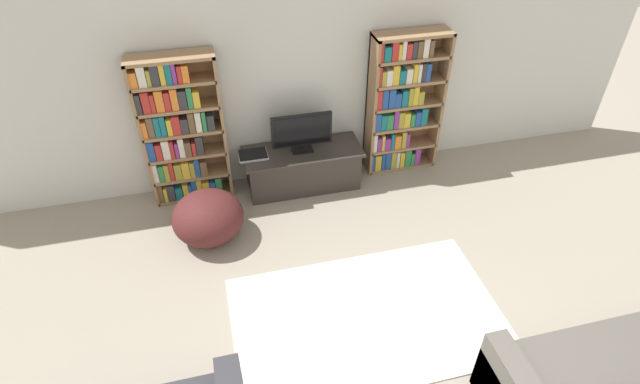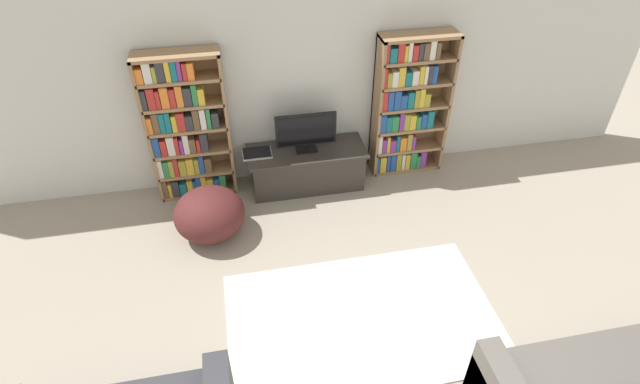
% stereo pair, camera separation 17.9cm
% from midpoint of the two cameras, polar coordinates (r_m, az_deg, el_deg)
% --- Properties ---
extents(wall_back, '(8.80, 0.06, 2.60)m').
position_cam_midpoint_polar(wall_back, '(5.77, -2.05, 13.15)').
color(wall_back, silver).
rests_on(wall_back, ground_plane).
extents(bookshelf_left, '(0.89, 0.30, 1.75)m').
position_cam_midpoint_polar(bookshelf_left, '(5.77, -14.36, 7.05)').
color(bookshelf_left, '#93704C').
rests_on(bookshelf_left, ground_plane).
extents(bookshelf_right, '(0.89, 0.30, 1.75)m').
position_cam_midpoint_polar(bookshelf_right, '(6.13, 10.69, 9.63)').
color(bookshelf_right, '#93704C').
rests_on(bookshelf_right, ground_plane).
extents(tv_stand, '(1.40, 0.55, 0.51)m').
position_cam_midpoint_polar(tv_stand, '(6.02, -0.67, 2.82)').
color(tv_stand, '#332D28').
rests_on(tv_stand, ground_plane).
extents(television, '(0.70, 0.16, 0.48)m').
position_cam_midpoint_polar(television, '(5.75, -0.71, 6.90)').
color(television, black).
rests_on(television, tv_stand).
extents(laptop, '(0.34, 0.25, 0.03)m').
position_cam_midpoint_polar(laptop, '(5.84, -6.34, 4.42)').
color(laptop, '#B7B7BC').
rests_on(laptop, tv_stand).
extents(area_rug, '(2.45, 1.51, 0.02)m').
position_cam_midpoint_polar(area_rug, '(4.73, 5.97, -14.23)').
color(area_rug, beige).
rests_on(area_rug, ground_plane).
extents(beanbag_ottoman, '(0.76, 0.76, 0.54)m').
position_cam_midpoint_polar(beanbag_ottoman, '(5.43, -11.59, -2.50)').
color(beanbag_ottoman, '#4C1E1E').
rests_on(beanbag_ottoman, ground_plane).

